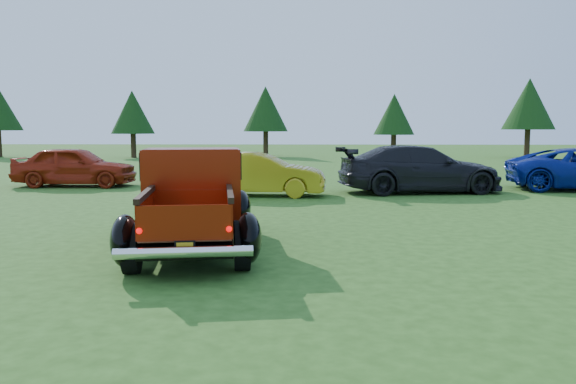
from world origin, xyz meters
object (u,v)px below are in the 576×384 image
(tree_west, at_px, (132,112))
(tree_mid_left, at_px, (266,109))
(show_car_red, at_px, (75,166))
(show_car_yellow, at_px, (260,174))
(tree_mid_right, at_px, (394,115))
(show_car_grey, at_px, (420,169))
(tree_east, at_px, (529,104))
(pickup_truck, at_px, (193,200))

(tree_west, height_order, tree_mid_left, tree_mid_left)
(show_car_red, xyz_separation_m, show_car_yellow, (6.78, -2.54, -0.06))
(tree_mid_left, distance_m, show_car_red, 21.63)
(tree_mid_right, relative_size, show_car_grey, 0.84)
(tree_mid_left, xyz_separation_m, show_car_grey, (6.58, -22.30, -2.63))
(tree_east, distance_m, show_car_red, 30.39)
(pickup_truck, height_order, show_car_yellow, pickup_truck)
(tree_mid_left, bearing_deg, tree_west, -167.47)
(tree_west, bearing_deg, tree_mid_right, 3.18)
(tree_east, height_order, show_car_red, tree_east)
(tree_mid_left, height_order, show_car_red, tree_mid_left)
(tree_mid_left, bearing_deg, show_car_red, -104.23)
(show_car_red, xyz_separation_m, show_car_grey, (11.86, -1.49, 0.04))
(show_car_yellow, bearing_deg, tree_mid_right, -14.88)
(show_car_red, bearing_deg, show_car_yellow, -110.76)
(tree_mid_right, distance_m, show_car_yellow, 23.68)
(tree_west, bearing_deg, show_car_yellow, -63.81)
(tree_east, relative_size, show_car_red, 1.29)
(tree_mid_right, xyz_separation_m, show_car_yellow, (-7.50, -22.35, -2.31))
(tree_mid_right, height_order, tree_east, tree_east)
(tree_east, height_order, show_car_grey, tree_east)
(tree_west, distance_m, tree_east, 27.01)
(tree_west, distance_m, show_car_red, 19.32)
(tree_mid_left, bearing_deg, tree_mid_right, -6.34)
(show_car_red, bearing_deg, tree_east, -50.57)
(show_car_red, bearing_deg, tree_mid_right, -36.03)
(tree_mid_left, bearing_deg, show_car_grey, -73.56)
(tree_west, distance_m, pickup_truck, 30.44)
(show_car_grey, bearing_deg, pickup_truck, 137.31)
(tree_mid_right, bearing_deg, tree_mid_left, 173.66)
(pickup_truck, bearing_deg, tree_west, 100.36)
(tree_mid_right, bearing_deg, show_car_yellow, -108.55)
(pickup_truck, distance_m, show_car_red, 11.66)
(tree_mid_right, bearing_deg, show_car_red, -125.78)
(show_car_yellow, distance_m, show_car_grey, 5.19)
(tree_mid_right, xyz_separation_m, show_car_grey, (-2.42, -21.30, -2.22))
(show_car_red, distance_m, show_car_grey, 11.95)
(tree_mid_left, relative_size, show_car_yellow, 1.25)
(tree_mid_right, height_order, show_car_grey, tree_mid_right)
(tree_west, height_order, tree_east, tree_east)
(tree_mid_left, relative_size, show_car_red, 1.19)
(show_car_red, bearing_deg, pickup_truck, -148.08)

